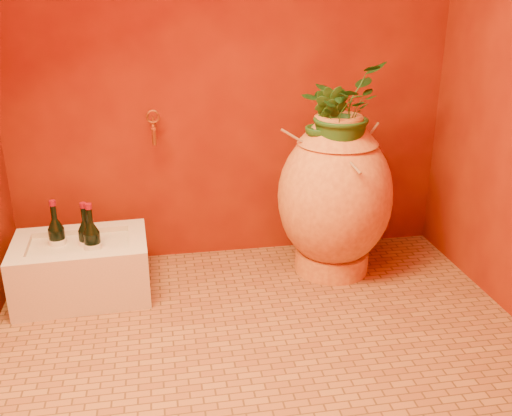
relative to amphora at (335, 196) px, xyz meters
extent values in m
plane|color=brown|center=(-0.52, -0.65, -0.45)|extent=(2.50, 2.50, 0.00)
cube|color=#5E0F05|center=(-0.52, 0.35, 0.80)|extent=(2.50, 0.02, 2.50)
cylinder|color=gold|center=(0.00, 0.00, -0.39)|extent=(0.50, 0.50, 0.12)
ellipsoid|color=gold|center=(0.00, 0.00, -0.01)|extent=(0.76, 0.76, 0.79)
cone|color=gold|center=(0.00, 0.00, 0.36)|extent=(0.53, 0.53, 0.12)
torus|color=gold|center=(0.00, 0.00, 0.43)|extent=(0.32, 0.32, 0.05)
cylinder|color=olive|center=(-0.08, -0.05, 0.25)|extent=(0.46, 0.13, 0.28)
cylinder|color=olive|center=(-0.02, -0.12, 0.28)|extent=(0.08, 0.43, 0.11)
cylinder|color=olive|center=(0.10, -0.08, 0.30)|extent=(0.28, 0.24, 0.19)
cube|color=beige|center=(-1.37, -0.05, -0.31)|extent=(0.69, 0.49, 0.28)
cube|color=beige|center=(-1.37, 0.13, -0.15)|extent=(0.68, 0.12, 0.03)
cube|color=beige|center=(-1.37, -0.24, -0.15)|extent=(0.68, 0.12, 0.03)
cube|color=beige|center=(-1.66, -0.05, -0.15)|extent=(0.10, 0.29, 0.03)
cube|color=beige|center=(-1.08, -0.05, -0.15)|extent=(0.10, 0.29, 0.03)
cylinder|color=black|center=(-1.30, -0.10, -0.18)|extent=(0.08, 0.08, 0.20)
cone|color=black|center=(-1.30, -0.10, -0.05)|extent=(0.08, 0.08, 0.05)
cylinder|color=black|center=(-1.30, -0.10, 0.01)|extent=(0.03, 0.03, 0.08)
cylinder|color=maroon|center=(-1.30, -0.10, 0.06)|extent=(0.03, 0.03, 0.03)
cylinder|color=silver|center=(-1.30, -0.10, -0.18)|extent=(0.09, 0.09, 0.09)
cylinder|color=black|center=(-1.33, -0.05, -0.18)|extent=(0.08, 0.08, 0.19)
cone|color=black|center=(-1.33, -0.05, -0.06)|extent=(0.08, 0.08, 0.05)
cylinder|color=black|center=(-1.33, -0.05, 0.00)|extent=(0.03, 0.03, 0.07)
cylinder|color=maroon|center=(-1.33, -0.05, 0.05)|extent=(0.03, 0.03, 0.03)
cylinder|color=silver|center=(-1.33, -0.05, -0.18)|extent=(0.08, 0.08, 0.08)
cylinder|color=black|center=(-1.48, -0.01, -0.18)|extent=(0.08, 0.08, 0.19)
cone|color=black|center=(-1.48, -0.01, -0.05)|extent=(0.08, 0.08, 0.05)
cylinder|color=black|center=(-1.48, -0.01, 0.01)|extent=(0.03, 0.03, 0.08)
cylinder|color=maroon|center=(-1.48, -0.01, 0.06)|extent=(0.03, 0.03, 0.03)
cylinder|color=silver|center=(-1.48, -0.01, -0.18)|extent=(0.09, 0.09, 0.09)
cylinder|color=#9E6524|center=(-0.96, 0.28, 0.37)|extent=(0.03, 0.15, 0.03)
cylinder|color=#9E6524|center=(-0.96, 0.20, 0.32)|extent=(0.02, 0.02, 0.08)
torus|color=#9E6524|center=(-0.96, 0.28, 0.42)|extent=(0.08, 0.01, 0.08)
cylinder|color=#9E6524|center=(-0.96, 0.28, 0.39)|extent=(0.01, 0.01, 0.05)
imported|color=#1D4D1B|center=(0.00, -0.03, 0.48)|extent=(0.57, 0.57, 0.48)
imported|color=#1D4D1B|center=(-0.08, -0.03, 0.42)|extent=(0.28, 0.27, 0.40)
camera|label=1|loc=(-0.94, -2.82, 1.07)|focal=40.00mm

